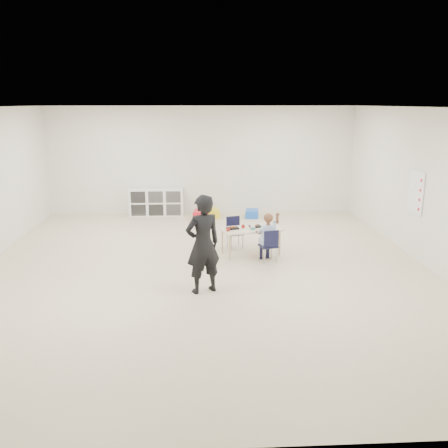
{
  "coord_description": "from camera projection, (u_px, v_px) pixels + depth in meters",
  "views": [
    {
      "loc": [
        -0.08,
        -7.94,
        2.87
      ],
      "look_at": [
        0.34,
        -0.07,
        0.85
      ],
      "focal_mm": 38.0,
      "sensor_mm": 36.0,
      "label": 1
    }
  ],
  "objects": [
    {
      "name": "chair_far",
      "position": [
        235.0,
        233.0,
        9.61
      ],
      "size": [
        0.37,
        0.35,
        0.63
      ],
      "primitive_type": null,
      "rotation": [
        0.0,
        0.0,
        0.26
      ],
      "color": "black",
      "rests_on": "ground"
    },
    {
      "name": "bin_yellow",
      "position": [
        212.0,
        213.0,
        12.22
      ],
      "size": [
        0.41,
        0.49,
        0.22
      ],
      "primitive_type": "cube",
      "rotation": [
        0.0,
        0.0,
        0.15
      ],
      "color": "yellow",
      "rests_on": "ground"
    },
    {
      "name": "table",
      "position": [
        251.0,
        241.0,
        9.2
      ],
      "size": [
        1.25,
        0.84,
        0.52
      ],
      "rotation": [
        0.0,
        0.0,
        0.26
      ],
      "color": "beige",
      "rests_on": "ground"
    },
    {
      "name": "bin_blue",
      "position": [
        252.0,
        214.0,
        12.21
      ],
      "size": [
        0.38,
        0.46,
        0.2
      ],
      "primitive_type": "cube",
      "rotation": [
        0.0,
        0.0,
        -0.16
      ],
      "color": "blue",
      "rests_on": "ground"
    },
    {
      "name": "child",
      "position": [
        268.0,
        236.0,
        8.72
      ],
      "size": [
        0.51,
        0.51,
        0.99
      ],
      "primitive_type": null,
      "rotation": [
        0.0,
        0.0,
        0.26
      ],
      "color": "#9FBBD7",
      "rests_on": "chair_near"
    },
    {
      "name": "apple_far",
      "position": [
        228.0,
        229.0,
        8.91
      ],
      "size": [
        0.07,
        0.07,
        0.07
      ],
      "primitive_type": "sphere",
      "color": "maroon",
      "rests_on": "table"
    },
    {
      "name": "bread_roll",
      "position": [
        267.0,
        227.0,
        9.11
      ],
      "size": [
        0.09,
        0.09,
        0.07
      ],
      "primitive_type": "ellipsoid",
      "color": "#DAAE59",
      "rests_on": "table"
    },
    {
      "name": "bin_red",
      "position": [
        201.0,
        215.0,
        11.99
      ],
      "size": [
        0.42,
        0.51,
        0.23
      ],
      "primitive_type": "cube",
      "rotation": [
        0.0,
        0.0,
        -0.13
      ],
      "color": "red",
      "rests_on": "ground"
    },
    {
      "name": "cubby_shelf",
      "position": [
        156.0,
        202.0,
        12.39
      ],
      "size": [
        1.4,
        0.4,
        0.7
      ],
      "primitive_type": "cube",
      "color": "white",
      "rests_on": "ground"
    },
    {
      "name": "room",
      "position": [
        204.0,
        192.0,
        8.05
      ],
      "size": [
        9.0,
        9.02,
        2.8
      ],
      "color": "beige",
      "rests_on": "ground"
    },
    {
      "name": "lunch_tray_near",
      "position": [
        255.0,
        226.0,
        9.22
      ],
      "size": [
        0.25,
        0.21,
        0.03
      ],
      "primitive_type": "cube",
      "rotation": [
        0.0,
        0.0,
        0.26
      ],
      "color": "black",
      "rests_on": "table"
    },
    {
      "name": "lunch_tray_far",
      "position": [
        233.0,
        228.0,
        9.08
      ],
      "size": [
        0.25,
        0.21,
        0.03
      ],
      "primitive_type": "cube",
      "rotation": [
        0.0,
        0.0,
        0.26
      ],
      "color": "black",
      "rests_on": "table"
    },
    {
      "name": "apple_near",
      "position": [
        243.0,
        226.0,
        9.14
      ],
      "size": [
        0.07,
        0.07,
        0.07
      ],
      "primitive_type": "sphere",
      "color": "maroon",
      "rests_on": "table"
    },
    {
      "name": "milk_carton",
      "position": [
        253.0,
        227.0,
        9.03
      ],
      "size": [
        0.09,
        0.09,
        0.1
      ],
      "primitive_type": "cube",
      "rotation": [
        0.0,
        0.0,
        0.26
      ],
      "color": "white",
      "rests_on": "table"
    },
    {
      "name": "chair_near",
      "position": [
        268.0,
        245.0,
        8.77
      ],
      "size": [
        0.37,
        0.35,
        0.63
      ],
      "primitive_type": null,
      "rotation": [
        0.0,
        0.0,
        0.26
      ],
      "color": "black",
      "rests_on": "ground"
    },
    {
      "name": "adult",
      "position": [
        203.0,
        244.0,
        7.24
      ],
      "size": [
        0.67,
        0.57,
        1.55
      ],
      "primitive_type": "imported",
      "rotation": [
        0.0,
        0.0,
        3.57
      ],
      "color": "black",
      "rests_on": "ground"
    },
    {
      "name": "rules_poster",
      "position": [
        416.0,
        192.0,
        8.87
      ],
      "size": [
        0.02,
        0.6,
        0.8
      ],
      "primitive_type": "cube",
      "color": "white",
      "rests_on": "room"
    }
  ]
}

